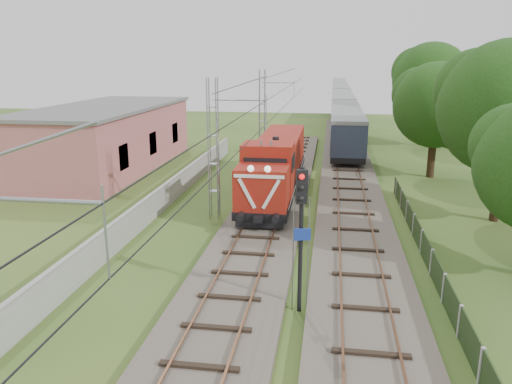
# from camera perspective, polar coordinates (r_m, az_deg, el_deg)

# --- Properties ---
(ground) EXTENTS (140.00, 140.00, 0.00)m
(ground) POSITION_cam_1_polar(r_m,az_deg,el_deg) (17.98, -4.07, -15.11)
(ground) COLOR #2E511E
(ground) RESTS_ON ground
(track_main) EXTENTS (4.20, 70.00, 0.45)m
(track_main) POSITION_cam_1_polar(r_m,az_deg,el_deg) (24.10, -0.45, -6.45)
(track_main) COLOR #6B6054
(track_main) RESTS_ON ground
(track_side) EXTENTS (4.20, 80.00, 0.45)m
(track_side) POSITION_cam_1_polar(r_m,az_deg,el_deg) (36.26, 10.64, 0.70)
(track_side) COLOR #6B6054
(track_side) RESTS_ON ground
(catenary) EXTENTS (3.31, 70.00, 8.00)m
(catenary) POSITION_cam_1_polar(r_m,az_deg,el_deg) (28.34, -4.79, 4.91)
(catenary) COLOR gray
(catenary) RESTS_ON ground
(boundary_wall) EXTENTS (0.25, 40.00, 1.50)m
(boundary_wall) POSITION_cam_1_polar(r_m,az_deg,el_deg) (30.09, -11.25, -1.18)
(boundary_wall) COLOR #9E9E99
(boundary_wall) RESTS_ON ground
(station_building) EXTENTS (8.40, 20.40, 5.22)m
(station_building) POSITION_cam_1_polar(r_m,az_deg,el_deg) (43.77, -16.66, 6.05)
(station_building) COLOR #B15F5F
(station_building) RESTS_ON ground
(fence) EXTENTS (0.12, 32.00, 1.20)m
(fence) POSITION_cam_1_polar(r_m,az_deg,el_deg) (20.49, 20.69, -10.24)
(fence) COLOR black
(fence) RESTS_ON ground
(locomotive) EXTENTS (2.89, 16.52, 4.20)m
(locomotive) POSITION_cam_1_polar(r_m,az_deg,el_deg) (33.40, 2.33, 3.24)
(locomotive) COLOR black
(locomotive) RESTS_ON ground
(coach_rake) EXTENTS (3.01, 89.66, 3.47)m
(coach_rake) POSITION_cam_1_polar(r_m,az_deg,el_deg) (85.56, 9.70, 10.50)
(coach_rake) COLOR black
(coach_rake) RESTS_ON ground
(signal_post) EXTENTS (0.60, 0.47, 5.43)m
(signal_post) POSITION_cam_1_polar(r_m,az_deg,el_deg) (17.44, 5.20, -2.67)
(signal_post) COLOR black
(signal_post) RESTS_ON ground
(tree_b) EXTENTS (7.79, 7.42, 10.10)m
(tree_b) POSITION_cam_1_polar(r_m,az_deg,el_deg) (30.58, 27.00, 8.35)
(tree_b) COLOR #372316
(tree_b) RESTS_ON ground
(tree_c) EXTENTS (6.80, 6.48, 8.82)m
(tree_c) POSITION_cam_1_polar(r_m,az_deg,el_deg) (40.59, 20.03, 9.20)
(tree_c) COLOR #372316
(tree_c) RESTS_ON ground
(tree_d) EXTENTS (8.22, 7.83, 10.66)m
(tree_d) POSITION_cam_1_polar(r_m,az_deg,el_deg) (55.47, 19.47, 11.79)
(tree_d) COLOR #372316
(tree_d) RESTS_ON ground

